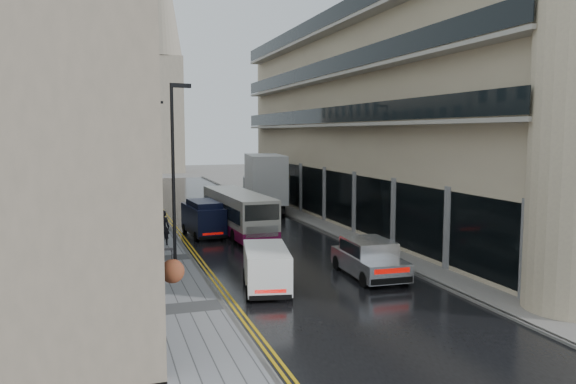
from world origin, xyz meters
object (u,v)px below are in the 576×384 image
cream_bus (234,220)px  white_lorry (251,186)px  tree_near (12,120)px  silver_hatchback (365,267)px  tree_far (47,134)px  white_van (249,278)px  pedestrian (163,228)px  lamp_post_near (173,180)px  lamp_post_far (153,157)px  navy_van (196,222)px

cream_bus → white_lorry: size_ratio=1.10×
tree_near → silver_hatchback: 17.41m
silver_hatchback → tree_far: bearing=125.0°
white_van → pedestrian: size_ratio=2.00×
lamp_post_near → lamp_post_far: (0.76, 20.21, 0.15)m
lamp_post_far → lamp_post_near: bearing=-97.2°
tree_far → cream_bus: size_ratio=1.29×
white_lorry → white_van: size_ratio=2.24×
white_van → lamp_post_far: 25.21m
white_van → silver_hatchback: bearing=14.7°
tree_far → white_lorry: size_ratio=1.42×
tree_far → cream_bus: tree_far is taller
pedestrian → navy_van: bearing=-146.2°
lamp_post_near → white_lorry: bearing=51.0°
tree_near → lamp_post_near: (6.84, -3.96, -2.67)m
white_lorry → white_van: (-5.50, -20.87, -1.42)m
white_lorry → navy_van: bearing=-114.7°
cream_bus → white_van: (-1.92, -11.05, -0.43)m
white_lorry → navy_van: 10.21m
pedestrian → white_van: bearing=104.5°
white_lorry → navy_van: (-5.53, -8.50, -1.18)m
white_lorry → pedestrian: bearing=-119.7°
pedestrian → lamp_post_far: bearing=-88.6°
silver_hatchback → lamp_post_near: size_ratio=0.54×
tree_near → white_lorry: size_ratio=1.58×
navy_van → pedestrian: size_ratio=2.26×
tree_far → pedestrian: 13.42m
tree_far → white_van: tree_far is taller
tree_near → cream_bus: size_ratio=1.44×
tree_far → tree_near: bearing=-91.3°
cream_bus → silver_hatchback: 11.20m
navy_van → lamp_post_near: 8.55m
cream_bus → tree_far: bearing=132.3°
silver_hatchback → lamp_post_far: lamp_post_far is taller
silver_hatchback → navy_van: size_ratio=1.01×
tree_far → silver_hatchback: bearing=-57.4°
lamp_post_near → tree_far: bearing=97.6°
cream_bus → white_lorry: bearing=67.2°
silver_hatchback → lamp_post_near: lamp_post_near is taller
tree_near → white_van: size_ratio=3.54×
white_van → lamp_post_near: lamp_post_near is taller
white_van → pedestrian: 11.40m
tree_far → lamp_post_near: size_ratio=1.50×
cream_bus → lamp_post_near: bearing=-125.6°
tree_far → lamp_post_far: 8.19m
white_van → tree_far: bearing=123.3°
silver_hatchback → tree_near: bearing=151.4°
silver_hatchback → navy_van: 13.08m
white_lorry → lamp_post_near: (-7.68, -16.16, 1.96)m
tree_near → cream_bus: 12.52m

